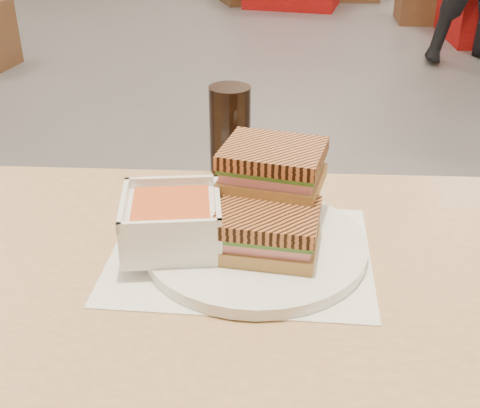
{
  "coord_description": "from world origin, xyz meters",
  "views": [
    {
      "loc": [
        0.02,
        -2.69,
        1.19
      ],
      "look_at": [
        0.01,
        -2.0,
        0.82
      ],
      "focal_mm": 46.41,
      "sensor_mm": 36.0,
      "label": 1
    }
  ],
  "objects_px": {
    "panini_lower": "(267,230)",
    "main_table": "(226,374)",
    "cola_glass": "(230,129)",
    "plate": "(256,245)",
    "soup_bowl": "(172,223)"
  },
  "relations": [
    {
      "from": "main_table",
      "to": "cola_glass",
      "type": "relative_size",
      "value": 8.58
    },
    {
      "from": "main_table",
      "to": "soup_bowl",
      "type": "xyz_separation_m",
      "value": [
        -0.07,
        0.1,
        0.16
      ]
    },
    {
      "from": "panini_lower",
      "to": "main_table",
      "type": "bearing_deg",
      "value": -120.27
    },
    {
      "from": "soup_bowl",
      "to": "main_table",
      "type": "bearing_deg",
      "value": -55.03
    },
    {
      "from": "panini_lower",
      "to": "cola_glass",
      "type": "relative_size",
      "value": 1.0
    },
    {
      "from": "main_table",
      "to": "plate",
      "type": "xyz_separation_m",
      "value": [
        0.04,
        0.11,
        0.12
      ]
    },
    {
      "from": "panini_lower",
      "to": "cola_glass",
      "type": "distance_m",
      "value": 0.28
    },
    {
      "from": "main_table",
      "to": "plate",
      "type": "bearing_deg",
      "value": 70.99
    },
    {
      "from": "plate",
      "to": "cola_glass",
      "type": "height_order",
      "value": "cola_glass"
    },
    {
      "from": "main_table",
      "to": "cola_glass",
      "type": "xyz_separation_m",
      "value": [
        -0.0,
        0.36,
        0.19
      ]
    },
    {
      "from": "plate",
      "to": "cola_glass",
      "type": "xyz_separation_m",
      "value": [
        -0.04,
        0.25,
        0.06
      ]
    },
    {
      "from": "plate",
      "to": "panini_lower",
      "type": "relative_size",
      "value": 2.03
    },
    {
      "from": "plate",
      "to": "main_table",
      "type": "bearing_deg",
      "value": -109.01
    },
    {
      "from": "soup_bowl",
      "to": "panini_lower",
      "type": "distance_m",
      "value": 0.12
    },
    {
      "from": "panini_lower",
      "to": "cola_glass",
      "type": "xyz_separation_m",
      "value": [
        -0.05,
        0.27,
        0.03
      ]
    }
  ]
}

